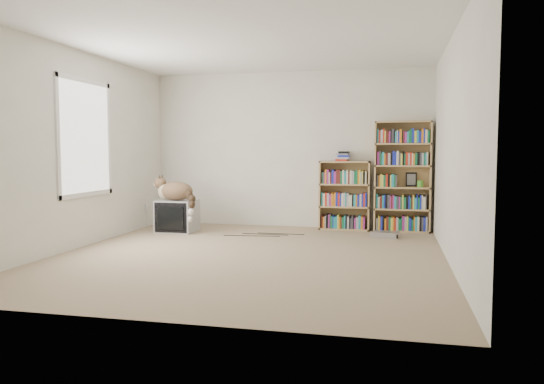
% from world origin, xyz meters
% --- Properties ---
extents(floor, '(4.50, 5.00, 0.01)m').
position_xyz_m(floor, '(0.00, 0.00, 0.00)').
color(floor, tan).
rests_on(floor, ground).
extents(wall_back, '(4.50, 0.02, 2.50)m').
position_xyz_m(wall_back, '(0.00, 2.50, 1.25)').
color(wall_back, silver).
rests_on(wall_back, floor).
extents(wall_front, '(4.50, 0.02, 2.50)m').
position_xyz_m(wall_front, '(0.00, -2.50, 1.25)').
color(wall_front, silver).
rests_on(wall_front, floor).
extents(wall_left, '(0.02, 5.00, 2.50)m').
position_xyz_m(wall_left, '(-2.25, 0.00, 1.25)').
color(wall_left, silver).
rests_on(wall_left, floor).
extents(wall_right, '(0.02, 5.00, 2.50)m').
position_xyz_m(wall_right, '(2.25, 0.00, 1.25)').
color(wall_right, silver).
rests_on(wall_right, floor).
extents(ceiling, '(4.50, 5.00, 0.02)m').
position_xyz_m(ceiling, '(0.00, 0.00, 2.50)').
color(ceiling, white).
rests_on(ceiling, wall_back).
extents(window, '(0.02, 1.22, 1.52)m').
position_xyz_m(window, '(-2.24, 0.20, 1.40)').
color(window, white).
rests_on(window, wall_left).
extents(crt_tv, '(0.56, 0.52, 0.49)m').
position_xyz_m(crt_tv, '(-1.56, 1.55, 0.24)').
color(crt_tv, '#9C9B9E').
rests_on(crt_tv, floor).
extents(cat, '(0.77, 0.56, 0.62)m').
position_xyz_m(cat, '(-1.50, 1.46, 0.59)').
color(cat, '#392317').
rests_on(cat, crt_tv).
extents(bookcase_tall, '(0.84, 0.30, 1.68)m').
position_xyz_m(bookcase_tall, '(1.78, 2.36, 0.80)').
color(bookcase_tall, tan).
rests_on(bookcase_tall, floor).
extents(bookcase_short, '(0.78, 0.30, 1.07)m').
position_xyz_m(bookcase_short, '(0.91, 2.36, 0.50)').
color(bookcase_short, tan).
rests_on(bookcase_short, floor).
extents(book_stack, '(0.22, 0.28, 0.15)m').
position_xyz_m(book_stack, '(0.88, 2.38, 1.15)').
color(book_stack, red).
rests_on(book_stack, bookcase_short).
extents(green_mug, '(0.09, 0.09, 0.10)m').
position_xyz_m(green_mug, '(2.05, 2.34, 0.74)').
color(green_mug, green).
rests_on(green_mug, bookcase_tall).
extents(framed_print, '(0.16, 0.05, 0.21)m').
position_xyz_m(framed_print, '(1.92, 2.44, 0.79)').
color(framed_print, black).
rests_on(framed_print, bookcase_tall).
extents(dvd_player, '(0.41, 0.33, 0.08)m').
position_xyz_m(dvd_player, '(1.54, 1.69, 0.04)').
color(dvd_player, '#9F9FA3').
rests_on(dvd_player, floor).
extents(wall_outlet, '(0.01, 0.08, 0.13)m').
position_xyz_m(wall_outlet, '(-2.24, 1.90, 0.32)').
color(wall_outlet, silver).
rests_on(wall_outlet, wall_left).
extents(floor_cables, '(1.20, 0.70, 0.01)m').
position_xyz_m(floor_cables, '(0.18, 1.53, 0.00)').
color(floor_cables, black).
rests_on(floor_cables, floor).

